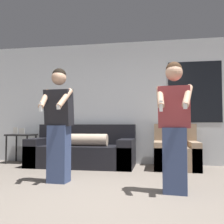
{
  "coord_description": "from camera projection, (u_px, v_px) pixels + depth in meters",
  "views": [
    {
      "loc": [
        0.55,
        -2.73,
        0.85
      ],
      "look_at": [
        -0.07,
        0.83,
        1.03
      ],
      "focal_mm": 42.0,
      "sensor_mm": 36.0,
      "label": 1
    }
  ],
  "objects": [
    {
      "name": "wall_back",
      "position": [
        134.0,
        102.0,
        5.8
      ],
      "size": [
        6.89,
        0.07,
        2.7
      ],
      "color": "silver",
      "rests_on": "ground_plane"
    },
    {
      "name": "couch",
      "position": [
        83.0,
        151.0,
        5.42
      ],
      "size": [
        2.14,
        0.96,
        0.86
      ],
      "color": "black",
      "rests_on": "ground_plane"
    },
    {
      "name": "ground_plane",
      "position": [
        105.0,
        206.0,
        2.73
      ],
      "size": [
        14.0,
        14.0,
        0.0
      ],
      "primitive_type": "plane",
      "color": "slate"
    },
    {
      "name": "side_table",
      "position": [
        21.0,
        138.0,
        5.9
      ],
      "size": [
        0.57,
        0.49,
        0.79
      ],
      "color": "black",
      "rests_on": "ground_plane"
    },
    {
      "name": "person_right",
      "position": [
        175.0,
        125.0,
        3.28
      ],
      "size": [
        0.45,
        0.5,
        1.65
      ],
      "color": "#384770",
      "rests_on": "ground_plane"
    },
    {
      "name": "armchair",
      "position": [
        176.0,
        153.0,
        5.12
      ],
      "size": [
        0.84,
        0.87,
        0.87
      ],
      "color": "#937A60",
      "rests_on": "ground_plane"
    },
    {
      "name": "person_left",
      "position": [
        59.0,
        123.0,
        3.9
      ],
      "size": [
        0.45,
        0.49,
        1.7
      ],
      "color": "#384770",
      "rests_on": "ground_plane"
    }
  ]
}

